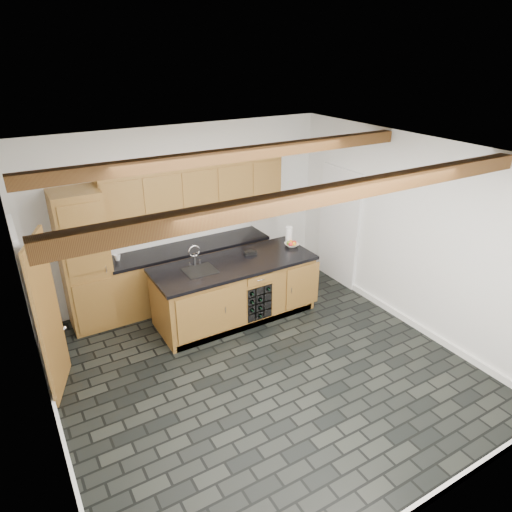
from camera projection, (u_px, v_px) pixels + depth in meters
The scene contains 10 objects.
ground at pixel (261, 367), 6.03m from camera, with size 5.00×5.00×0.00m, color black.
room_shell at pixel (235, 249), 5.77m from camera, with size 5.01×5.00×5.00m.
back_cabinetry at pixel (168, 247), 7.20m from camera, with size 3.65×0.62×2.20m.
island at pixel (235, 290), 6.98m from camera, with size 2.48×0.96×0.93m.
faucet at pixel (199, 268), 6.56m from camera, with size 0.45×0.40×0.34m.
kitchen_scale at pixel (251, 253), 7.05m from camera, with size 0.21×0.15×0.06m.
fruit_bowl at pixel (292, 245), 7.33m from camera, with size 0.22×0.22×0.05m, color beige.
fruit_cluster at pixel (292, 243), 7.32m from camera, with size 0.16×0.17×0.07m.
paper_towel at pixel (289, 235), 7.41m from camera, with size 0.11×0.11×0.28m, color white.
mug at pixel (117, 257), 6.85m from camera, with size 0.10×0.10×0.09m, color white.
Camera 1 is at (-2.52, -4.16, 3.86)m, focal length 32.00 mm.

